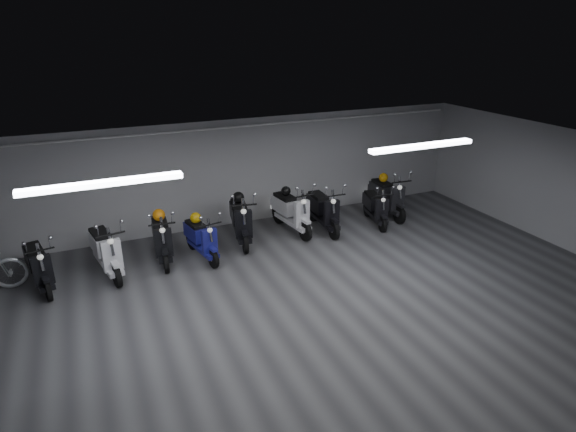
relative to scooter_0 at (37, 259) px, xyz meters
name	(u,v)px	position (x,y,z in m)	size (l,w,h in m)	color
floor	(306,324)	(4.36, -3.31, -0.66)	(14.00, 10.00, 0.01)	#3B3B3D
ceiling	(309,174)	(4.36, -3.31, 2.15)	(14.00, 10.00, 0.01)	gray
back_wall	(223,175)	(4.36, 1.69, 0.74)	(14.00, 0.01, 2.80)	#9B9B9D
fluor_strip_left	(103,183)	(1.36, -2.31, 2.08)	(2.40, 0.18, 0.08)	white
fluor_strip_right	(422,146)	(7.36, -2.31, 2.08)	(2.40, 0.18, 0.08)	white
conduit	(221,128)	(4.36, 1.61, 1.96)	(0.05, 0.05, 13.60)	white
scooter_0	(37,259)	(0.00, 0.00, 0.00)	(0.59, 1.77, 1.31)	black
scooter_2	(105,244)	(1.28, 0.07, 0.06)	(0.64, 1.92, 1.43)	silver
scooter_3	(161,232)	(2.48, 0.28, 0.03)	(0.62, 1.86, 1.38)	black
scooter_4	(201,233)	(3.31, 0.01, -0.02)	(0.57, 1.70, 1.27)	navy
scooter_5	(241,214)	(4.42, 0.51, 0.08)	(0.66, 1.98, 1.47)	black
scooter_6	(291,205)	(5.80, 0.57, 0.07)	(0.65, 1.96, 1.46)	silver
scooter_7	(324,204)	(6.60, 0.34, 0.05)	(0.64, 1.91, 1.42)	black
scooter_8	(376,202)	(8.06, 0.13, -0.03)	(0.56, 1.67, 1.25)	black
scooter_9	(388,191)	(8.72, 0.55, 0.07)	(0.65, 1.94, 1.45)	black
helmet_0	(196,218)	(3.27, 0.25, 0.26)	(0.26, 0.26, 0.26)	#BA8D0A
helmet_1	(383,178)	(8.73, 0.82, 0.37)	(0.26, 0.26, 0.26)	#CB870B
helmet_2	(238,198)	(4.47, 0.78, 0.40)	(0.29, 0.29, 0.29)	black
helmet_3	(286,191)	(5.77, 0.84, 0.37)	(0.25, 0.25, 0.25)	black
helmet_4	(159,215)	(2.50, 0.54, 0.34)	(0.28, 0.28, 0.28)	orange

